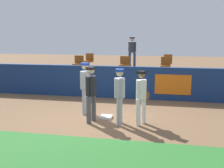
{
  "coord_description": "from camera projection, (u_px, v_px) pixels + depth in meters",
  "views": [
    {
      "loc": [
        2.27,
        -8.77,
        2.75
      ],
      "look_at": [
        0.22,
        1.1,
        1.0
      ],
      "focal_mm": 44.99,
      "sensor_mm": 36.0,
      "label": 1
    }
  ],
  "objects": [
    {
      "name": "player_fielder_home",
      "position": [
        142.0,
        94.0,
        8.62
      ],
      "size": [
        0.49,
        0.46,
        1.68
      ],
      "rotation": [
        0.0,
        0.0,
        -2.07
      ],
      "color": "white",
      "rests_on": "ground_plane"
    },
    {
      "name": "seat_front_right",
      "position": [
        166.0,
        65.0,
        13.27
      ],
      "size": [
        0.45,
        0.44,
        0.84
      ],
      "color": "#4C4C51",
      "rests_on": "bleacher_platform"
    },
    {
      "name": "player_umpire",
      "position": [
        91.0,
        91.0,
        8.84
      ],
      "size": [
        0.41,
        0.49,
        1.78
      ],
      "rotation": [
        0.0,
        0.0,
        -1.81
      ],
      "color": "#4C4C51",
      "rests_on": "ground_plane"
    },
    {
      "name": "seat_back_right",
      "position": [
        168.0,
        61.0,
        14.99
      ],
      "size": [
        0.44,
        0.44,
        0.84
      ],
      "color": "#4C4C51",
      "rests_on": "bleacher_platform"
    },
    {
      "name": "player_coach_visitor",
      "position": [
        85.0,
        84.0,
        9.84
      ],
      "size": [
        0.36,
        0.51,
        1.81
      ],
      "rotation": [
        0.0,
        0.0,
        -1.51
      ],
      "color": "#9EA3AD",
      "rests_on": "ground_plane"
    },
    {
      "name": "ground_plane",
      "position": [
        99.0,
        119.0,
        9.38
      ],
      "size": [
        60.0,
        60.0,
        0.0
      ],
      "primitive_type": "plane",
      "color": "brown"
    },
    {
      "name": "spectator_hooded",
      "position": [
        132.0,
        50.0,
        16.29
      ],
      "size": [
        0.47,
        0.42,
        1.75
      ],
      "rotation": [
        0.0,
        0.0,
        2.83
      ],
      "color": "#33384C",
      "rests_on": "bleacher_platform"
    },
    {
      "name": "seat_front_left",
      "position": [
        78.0,
        63.0,
        14.14
      ],
      "size": [
        0.46,
        0.44,
        0.84
      ],
      "color": "#4C4C51",
      "rests_on": "bleacher_platform"
    },
    {
      "name": "field_wall",
      "position": [
        117.0,
        82.0,
        12.41
      ],
      "size": [
        18.0,
        0.26,
        1.41
      ],
      "color": "navy",
      "rests_on": "ground_plane"
    },
    {
      "name": "seat_back_left",
      "position": [
        89.0,
        60.0,
        15.87
      ],
      "size": [
        0.45,
        0.44,
        0.84
      ],
      "color": "#4C4C51",
      "rests_on": "bleacher_platform"
    },
    {
      "name": "player_runner_visitor",
      "position": [
        120.0,
        93.0,
        8.62
      ],
      "size": [
        0.35,
        0.49,
        1.74
      ],
      "rotation": [
        0.0,
        0.0,
        -1.51
      ],
      "color": "#9EA3AD",
      "rests_on": "ground_plane"
    },
    {
      "name": "grass_foreground_strip",
      "position": [
        64.0,
        158.0,
        6.34
      ],
      "size": [
        18.0,
        2.8,
        0.01
      ],
      "primitive_type": "cube",
      "color": "#2D722D",
      "rests_on": "ground_plane"
    },
    {
      "name": "bleacher_platform",
      "position": [
        126.0,
        79.0,
        14.93
      ],
      "size": [
        18.0,
        4.8,
        0.91
      ],
      "primitive_type": "cube",
      "color": "#59595E",
      "rests_on": "ground_plane"
    },
    {
      "name": "seat_front_center",
      "position": [
        125.0,
        64.0,
        13.67
      ],
      "size": [
        0.47,
        0.44,
        0.84
      ],
      "color": "#4C4C51",
      "rests_on": "bleacher_platform"
    },
    {
      "name": "first_base",
      "position": [
        106.0,
        117.0,
        9.43
      ],
      "size": [
        0.4,
        0.4,
        0.08
      ],
      "primitive_type": "cube",
      "color": "white",
      "rests_on": "ground_plane"
    }
  ]
}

